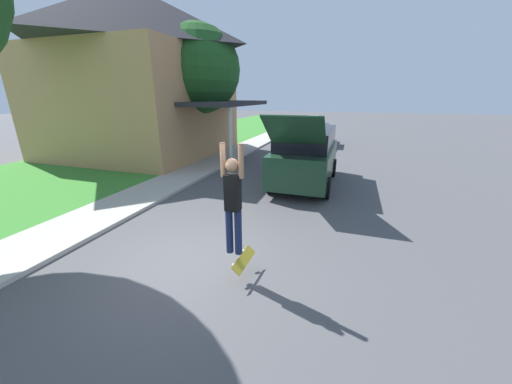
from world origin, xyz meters
name	(u,v)px	position (x,y,z in m)	size (l,w,h in m)	color
ground_plane	(190,261)	(0.00, 0.00, 0.00)	(120.00, 120.00, 0.00)	#49494C
lawn	(109,166)	(-8.00, 6.00, 0.04)	(10.00, 80.00, 0.08)	#387F2D
sidewalk	(190,173)	(-3.60, 6.00, 0.05)	(1.80, 80.00, 0.10)	#ADA89E
house	(137,71)	(-8.45, 9.31, 4.50)	(11.04, 9.01, 8.48)	tan
lawn_tree_far	(197,70)	(-4.75, 9.30, 4.46)	(4.28, 4.28, 6.53)	brown
suv_parked	(306,155)	(1.34, 6.24, 1.12)	(2.13, 5.41, 2.75)	#193823
car_down_street	(316,135)	(0.55, 15.75, 0.67)	(1.89, 4.34, 1.41)	navy
skateboarder	(233,199)	(1.09, -0.22, 1.55)	(0.41, 0.23, 1.99)	#192347
skateboard	(244,260)	(1.23, -0.12, 0.34)	(0.22, 0.81, 0.23)	#A89323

